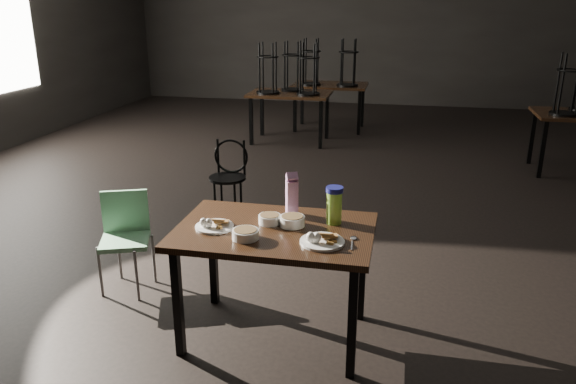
% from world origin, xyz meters
% --- Properties ---
extents(main_table, '(1.20, 0.80, 0.75)m').
position_xyz_m(main_table, '(-0.09, -2.69, 0.67)').
color(main_table, black).
rests_on(main_table, ground).
extents(plate_left, '(0.24, 0.24, 0.08)m').
position_xyz_m(plate_left, '(-0.46, -2.75, 0.77)').
color(plate_left, white).
rests_on(plate_left, main_table).
extents(plate_right, '(0.26, 0.26, 0.08)m').
position_xyz_m(plate_right, '(0.22, -2.84, 0.77)').
color(plate_right, white).
rests_on(plate_right, main_table).
extents(bowl_near, '(0.14, 0.14, 0.05)m').
position_xyz_m(bowl_near, '(-0.14, -2.61, 0.78)').
color(bowl_near, white).
rests_on(bowl_near, main_table).
extents(bowl_far, '(0.15, 0.15, 0.06)m').
position_xyz_m(bowl_far, '(0.00, -2.62, 0.78)').
color(bowl_far, white).
rests_on(bowl_far, main_table).
extents(bowl_big, '(0.16, 0.16, 0.05)m').
position_xyz_m(bowl_big, '(-0.22, -2.87, 0.78)').
color(bowl_big, white).
rests_on(bowl_big, main_table).
extents(juice_carton, '(0.09, 0.09, 0.29)m').
position_xyz_m(juice_carton, '(-0.04, -2.44, 0.88)').
color(juice_carton, '#831765').
rests_on(juice_carton, main_table).
extents(water_bottle, '(0.12, 0.12, 0.24)m').
position_xyz_m(water_bottle, '(0.25, -2.52, 0.87)').
color(water_bottle, '#A3EA45').
rests_on(water_bottle, main_table).
extents(spoon, '(0.04, 0.20, 0.01)m').
position_xyz_m(spoon, '(0.39, -2.76, 0.75)').
color(spoon, silver).
rests_on(spoon, main_table).
extents(bentwood_chair, '(0.36, 0.36, 0.76)m').
position_xyz_m(bentwood_chair, '(-1.03, -0.68, 0.45)').
color(bentwood_chair, black).
rests_on(bentwood_chair, ground).
extents(school_chair, '(0.44, 0.44, 0.73)m').
position_xyz_m(school_chair, '(-1.33, -2.26, 0.44)').
color(school_chair, '#79BC8C').
rests_on(school_chair, ground).
extents(bg_table_left, '(1.20, 0.80, 1.48)m').
position_xyz_m(bg_table_left, '(-1.06, 2.44, 0.78)').
color(bg_table_left, black).
rests_on(bg_table_left, ground).
extents(bg_table_far, '(1.20, 0.80, 1.48)m').
position_xyz_m(bg_table_far, '(-0.60, 3.40, 0.75)').
color(bg_table_far, black).
rests_on(bg_table_far, ground).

